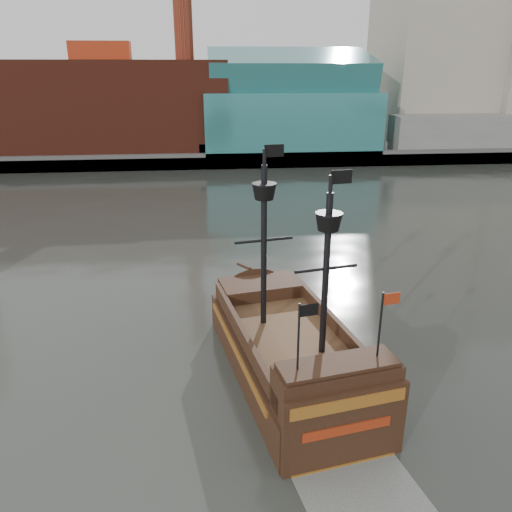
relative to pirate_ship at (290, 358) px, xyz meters
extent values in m
plane|color=#282B26|center=(0.95, -2.24, -1.20)|extent=(400.00, 400.00, 0.00)
cube|color=slate|center=(0.95, 89.76, -0.20)|extent=(220.00, 60.00, 2.00)
cube|color=#4C4C49|center=(0.95, 60.26, 0.10)|extent=(220.00, 1.00, 2.60)
cube|color=#5E2316|center=(-21.05, 69.76, 8.30)|extent=(42.00, 18.00, 15.00)
cube|color=#2C7577|center=(10.95, 67.76, 5.80)|extent=(30.00, 16.00, 10.00)
cube|color=#9E9683|center=(40.95, 77.76, 23.80)|extent=(20.00, 22.00, 46.00)
cube|color=#9E9683|center=(50.95, 94.76, 26.80)|extent=(24.00, 20.00, 52.00)
cube|color=slate|center=(48.95, 63.76, 3.80)|extent=(40.00, 6.00, 6.00)
cube|color=#2C7577|center=(10.95, 67.76, 13.80)|extent=(28.00, 14.94, 8.78)
cube|color=black|center=(-0.06, 0.31, -0.52)|extent=(8.06, 14.43, 2.95)
cube|color=#4C311C|center=(-0.06, 0.31, 1.13)|extent=(7.26, 12.99, 0.34)
cube|color=black|center=(-1.05, 5.67, 1.52)|extent=(5.24, 3.56, 1.14)
cube|color=black|center=(1.02, -5.50, 1.98)|extent=(5.63, 2.77, 2.04)
cube|color=black|center=(1.21, -6.52, 0.16)|extent=(5.52, 1.29, 4.54)
cube|color=#90561C|center=(1.24, -6.68, 1.98)|extent=(5.04, 1.02, 0.57)
cube|color=#972A10|center=(1.24, -6.68, 0.73)|extent=(3.92, 0.81, 0.45)
cylinder|color=black|center=(-1.26, 1.82, 5.73)|extent=(0.37, 0.37, 8.86)
cylinder|color=black|center=(1.32, -1.51, 5.38)|extent=(0.37, 0.37, 8.18)
cone|color=black|center=(-1.26, 1.82, 8.79)|extent=(1.46, 1.46, 0.79)
cone|color=black|center=(1.32, -1.51, 8.11)|extent=(1.46, 1.46, 0.79)
cube|color=black|center=(-0.76, 1.91, 10.84)|extent=(1.01, 0.22, 0.62)
cube|color=black|center=(1.82, -1.42, 10.15)|extent=(1.01, 0.22, 0.62)
cube|color=gray|center=(1.55, -8.40, -1.19)|extent=(5.49, 4.90, 0.02)
camera|label=1|loc=(-4.22, -22.91, 14.74)|focal=35.00mm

